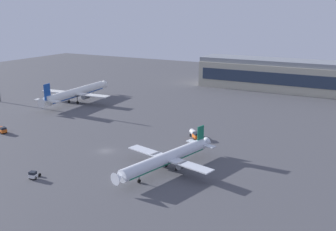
{
  "coord_description": "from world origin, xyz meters",
  "views": [
    {
      "loc": [
        70.91,
        -90.45,
        42.0
      ],
      "look_at": [
        3.95,
        32.91,
        4.0
      ],
      "focal_mm": 41.8,
      "sensor_mm": 36.0,
      "label": 1
    }
  ],
  "objects_px": {
    "maintenance_van": "(2,130)",
    "pushback_tug": "(33,175)",
    "airplane_taxiway_distant": "(167,158)",
    "airplane_near_gate": "(76,93)",
    "fuel_truck": "(195,134)"
  },
  "relations": [
    {
      "from": "maintenance_van",
      "to": "pushback_tug",
      "type": "xyz_separation_m",
      "value": [
        39.55,
        -22.68,
        -0.11
      ]
    },
    {
      "from": "airplane_taxiway_distant",
      "to": "pushback_tug",
      "type": "relative_size",
      "value": 10.48
    },
    {
      "from": "airplane_near_gate",
      "to": "maintenance_van",
      "type": "xyz_separation_m",
      "value": [
        8.97,
        -48.87,
        -3.34
      ]
    },
    {
      "from": "airplane_taxiway_distant",
      "to": "airplane_near_gate",
      "type": "bearing_deg",
      "value": -19.92
    },
    {
      "from": "airplane_near_gate",
      "to": "maintenance_van",
      "type": "height_order",
      "value": "airplane_near_gate"
    },
    {
      "from": "airplane_taxiway_distant",
      "to": "maintenance_van",
      "type": "height_order",
      "value": "airplane_taxiway_distant"
    },
    {
      "from": "fuel_truck",
      "to": "airplane_near_gate",
      "type": "bearing_deg",
      "value": -63.13
    },
    {
      "from": "airplane_near_gate",
      "to": "fuel_truck",
      "type": "xyz_separation_m",
      "value": [
        71.23,
        -21.33,
        -3.15
      ]
    },
    {
      "from": "airplane_near_gate",
      "to": "fuel_truck",
      "type": "relative_size",
      "value": 7.75
    },
    {
      "from": "maintenance_van",
      "to": "pushback_tug",
      "type": "relative_size",
      "value": 1.32
    },
    {
      "from": "airplane_taxiway_distant",
      "to": "pushback_tug",
      "type": "distance_m",
      "value": 34.92
    },
    {
      "from": "airplane_near_gate",
      "to": "fuel_truck",
      "type": "height_order",
      "value": "airplane_near_gate"
    },
    {
      "from": "fuel_truck",
      "to": "pushback_tug",
      "type": "height_order",
      "value": "fuel_truck"
    },
    {
      "from": "airplane_taxiway_distant",
      "to": "fuel_truck",
      "type": "height_order",
      "value": "airplane_taxiway_distant"
    },
    {
      "from": "airplane_taxiway_distant",
      "to": "fuel_truck",
      "type": "xyz_separation_m",
      "value": [
        -4.95,
        29.03,
        -2.14
      ]
    }
  ]
}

